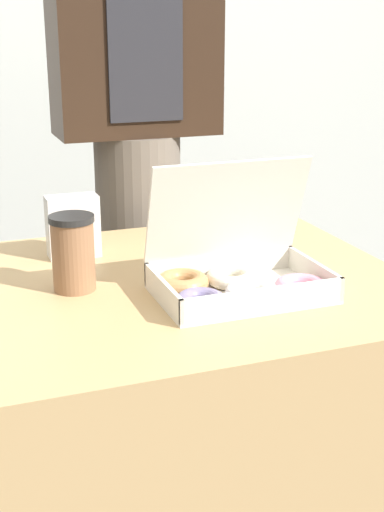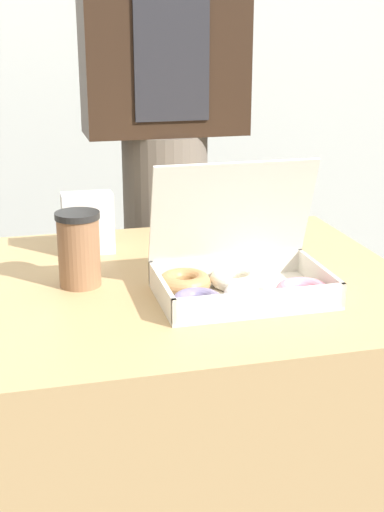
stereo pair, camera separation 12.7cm
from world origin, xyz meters
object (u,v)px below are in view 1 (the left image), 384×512
at_px(napkin_holder, 73,226).
at_px(person_customer, 137,135).
at_px(coffee_cup, 73,253).
at_px(donut_box, 235,276).

relative_size(napkin_holder, person_customer, 0.08).
relative_size(coffee_cup, person_customer, 0.09).
distance_m(coffee_cup, napkin_holder, 0.21).
relative_size(coffee_cup, napkin_holder, 1.09).
xyz_separation_m(napkin_holder, person_customer, (0.25, 0.37, 0.13)).
bearing_deg(person_customer, donut_box, -91.39).
height_order(donut_box, napkin_holder, donut_box).
xyz_separation_m(donut_box, coffee_cup, (-0.27, 0.13, 0.03)).
distance_m(coffee_cup, person_customer, 0.65).
height_order(coffee_cup, person_customer, person_customer).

